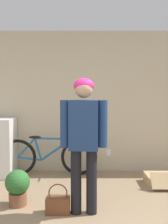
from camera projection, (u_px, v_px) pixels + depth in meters
name	position (u px, v px, depth m)	size (l,w,h in m)	color
wall_back	(80.00, 102.00, 4.88)	(8.00, 0.07, 2.60)	beige
person	(84.00, 132.00, 3.15)	(0.57, 0.26, 1.65)	black
bicycle	(49.00, 156.00, 4.67)	(1.75, 0.46, 0.72)	black
handbag	(58.00, 204.00, 3.22)	(0.29, 0.17, 0.37)	brown
cardboard_box	(161.00, 180.00, 4.20)	(0.47, 0.56, 0.25)	tan
potted_plant	(18.00, 186.00, 3.43)	(0.32, 0.32, 0.47)	brown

